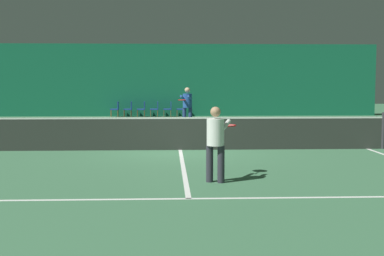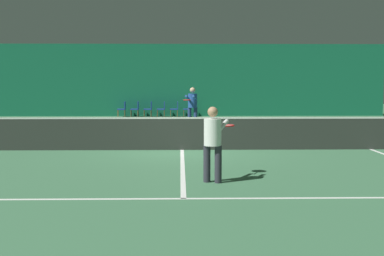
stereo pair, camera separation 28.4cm
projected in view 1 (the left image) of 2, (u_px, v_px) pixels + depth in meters
ground_plane at (180, 150)px, 15.42m from camera, size 60.00×60.00×0.00m
backdrop_curtain at (174, 80)px, 30.05m from camera, size 23.00×0.12×4.05m
court_line_baseline_far at (175, 120)px, 27.26m from camera, size 11.00×0.10×0.00m
court_line_service_far at (177, 130)px, 21.78m from camera, size 8.25×0.10×0.00m
court_line_service_near at (189, 199)px, 9.05m from camera, size 8.25×0.10×0.00m
court_line_sideline_right at (368, 149)px, 15.66m from camera, size 0.10×23.80×0.00m
court_line_centre at (180, 150)px, 15.42m from camera, size 0.10×12.80×0.00m
tennis_net at (180, 132)px, 15.37m from camera, size 12.00×0.10×1.07m
player_near at (216, 138)px, 10.48m from camera, size 0.79×1.30×1.49m
player_far at (187, 104)px, 22.97m from camera, size 0.69×1.41×1.70m
courtside_chair_0 at (116, 108)px, 29.49m from camera, size 0.44×0.44×0.84m
courtside_chair_1 at (129, 108)px, 29.53m from camera, size 0.44×0.44×0.84m
courtside_chair_2 at (142, 108)px, 29.56m from camera, size 0.44×0.44×0.84m
courtside_chair_3 at (156, 108)px, 29.59m from camera, size 0.44×0.44×0.84m
courtside_chair_4 at (169, 108)px, 29.62m from camera, size 0.44×0.44×0.84m
courtside_chair_5 at (182, 108)px, 29.65m from camera, size 0.44×0.44×0.84m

